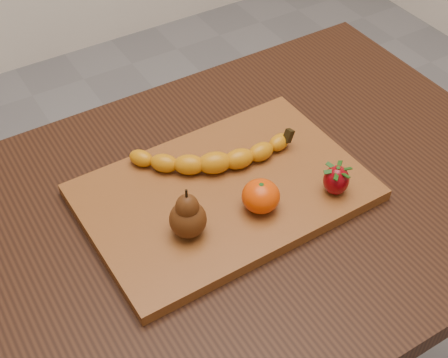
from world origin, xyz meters
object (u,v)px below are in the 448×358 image
table (243,236)px  cutting_board (224,192)px  pear (187,212)px  mandarin (261,196)px

table → cutting_board: cutting_board is taller
cutting_board → pear: 0.12m
mandarin → pear: bearing=173.3°
table → pear: bearing=-164.5°
mandarin → table: bearing=87.4°
table → mandarin: (-0.00, -0.05, 0.14)m
table → pear: pear is taller
mandarin → cutting_board: bearing=111.0°
pear → table: bearing=15.5°
table → cutting_board: bearing=146.3°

